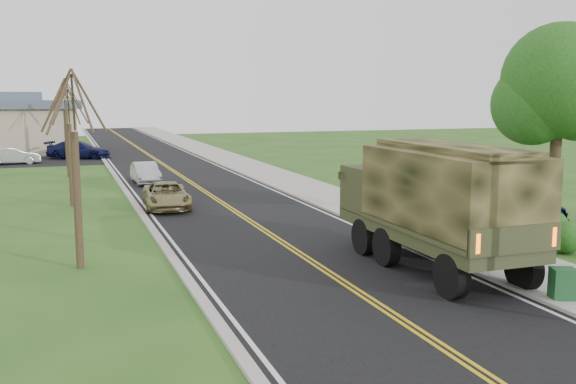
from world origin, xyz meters
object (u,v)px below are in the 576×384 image
sedan_silver (145,173)px  military_truck (436,198)px  pickup_navy (514,208)px  suv_champagne (166,195)px  utility_box_near (563,283)px

sedan_silver → military_truck: bearing=-77.6°
military_truck → pickup_navy: bearing=35.5°
pickup_navy → sedan_silver: bearing=36.3°
suv_champagne → pickup_navy: 15.58m
military_truck → pickup_navy: size_ratio=1.65×
suv_champagne → sedan_silver: 9.20m
military_truck → suv_champagne: military_truck is taller
pickup_navy → utility_box_near: pickup_navy is taller
utility_box_near → military_truck: bearing=130.0°
pickup_navy → suv_champagne: bearing=56.9°
military_truck → suv_champagne: (-6.01, 13.66, -1.61)m
suv_champagne → pickup_navy: pickup_navy is taller
military_truck → suv_champagne: 15.01m
suv_champagne → utility_box_near: (7.41, -17.49, -0.11)m
suv_champagne → sedan_silver: (0.16, 9.20, 0.03)m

